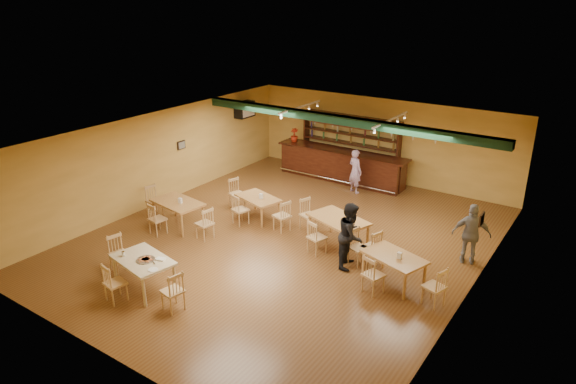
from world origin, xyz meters
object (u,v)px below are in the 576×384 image
Objects in this scene: dining_table_a at (258,208)px; patron_right_a at (351,235)px; dining_table_d at (393,269)px; patron_bar at (355,171)px; dining_table_c at (178,214)px; near_table at (144,274)px; bar_counter at (341,165)px; dining_table_b at (338,232)px.

dining_table_a is 3.87m from patron_right_a.
dining_table_d is at bearing 2.12° from dining_table_a.
dining_table_d is 5.96m from patron_bar.
dining_table_a is at bearing 56.38° from dining_table_c.
near_table is 8.39m from patron_bar.
patron_bar is at bearing -39.92° from bar_counter.
dining_table_b is 1.12× the size of dining_table_d.
patron_right_a is (2.27, -4.64, 0.08)m from patron_bar.
patron_bar reaches higher than dining_table_a.
patron_bar is at bearing 84.32° from dining_table_a.
patron_bar is 0.90× the size of patron_right_a.
dining_table_c is at bearing 133.53° from near_table.
near_table is 5.04m from patron_right_a.
bar_counter is 6.37m from patron_right_a.
dining_table_d is at bearing 47.76° from near_table.
patron_right_a is at bearing 57.81° from near_table.
dining_table_a is 0.85× the size of dining_table_b.
near_table is 0.96× the size of patron_bar.
bar_counter reaches higher than dining_table_b.
dining_table_d is (6.53, 0.57, -0.03)m from dining_table_c.
bar_counter is 5.27m from dining_table_b.
dining_table_b reaches higher than dining_table_a.
bar_counter is 3.11× the size of dining_table_b.
patron_right_a is (3.25, -5.47, 0.28)m from bar_counter.
patron_right_a is at bearing 16.34° from dining_table_c.
dining_table_b is (2.45, -4.67, -0.16)m from bar_counter.
near_table reaches higher than dining_table_a.
dining_table_c is 6.56m from dining_table_d.
dining_table_b is 1.04× the size of dining_table_c.
dining_table_c is 6.18m from patron_bar.
patron_right_a is at bearing -59.23° from bar_counter.
near_table is at bearing -125.18° from dining_table_d.
patron_bar is at bearing 93.00° from near_table.
near_table is at bearing -101.78° from dining_table_b.
bar_counter is at bearing 146.60° from dining_table_d.
near_table is (0.26, -4.70, 0.05)m from dining_table_a.
dining_table_b is (2.89, -0.24, 0.06)m from dining_table_a.
dining_table_a is at bearing -175.73° from dining_table_d.
bar_counter is at bearing 136.51° from dining_table_b.
patron_right_a is (3.69, -1.04, 0.50)m from dining_table_a.
bar_counter is 3.49× the size of dining_table_d.
patron_right_a reaches higher than dining_table_c.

